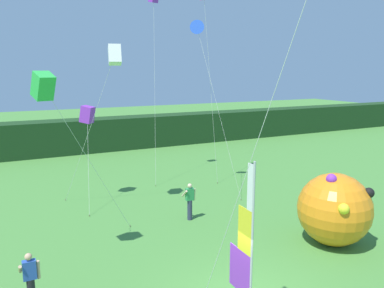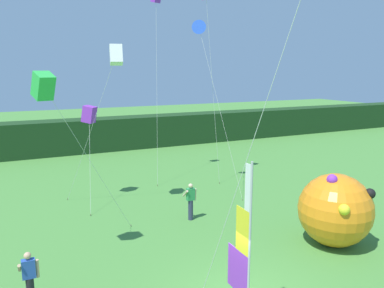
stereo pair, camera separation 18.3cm
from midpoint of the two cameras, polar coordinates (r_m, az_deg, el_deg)
name	(u,v)px [view 1 (the left image)]	position (r m, az deg, el deg)	size (l,w,h in m)	color
distant_treeline	(86,135)	(32.55, -15.73, 1.25)	(80.00, 2.40, 2.69)	#193819
banner_flag	(245,248)	(10.17, 7.44, -15.17)	(0.06, 1.03, 4.50)	#B7B7BC
person_near_banner	(30,279)	(12.19, -23.48, -18.06)	(0.55, 0.48, 1.66)	black
person_mid_field	(190,201)	(17.18, -0.65, -8.46)	(0.55, 0.48, 1.69)	#2D334C
inflatable_balloon	(334,209)	(15.71, 20.23, -9.13)	(2.79, 2.79, 2.89)	orange
kite_blue_delta_1	(197,28)	(20.90, 0.54, 16.91)	(1.60, 3.18, 9.22)	brown
kite_purple_box_2	(87,115)	(19.64, -15.66, 4.26)	(1.01, 2.62, 4.92)	brown
kite_green_box_4	(43,86)	(12.87, -21.74, 8.01)	(3.68, 2.70, 6.61)	brown
kite_white_box_6	(115,55)	(17.69, -11.82, 12.88)	(2.51, 3.11, 7.77)	brown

